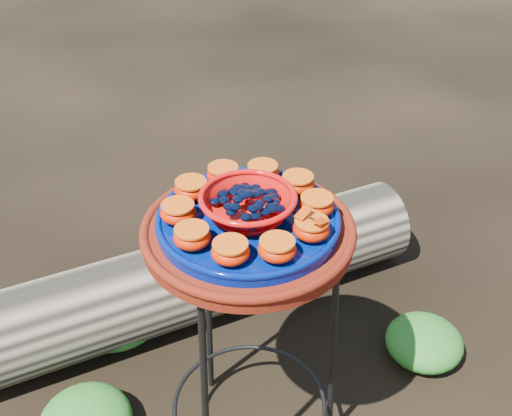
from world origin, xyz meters
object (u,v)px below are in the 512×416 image
red_bowl (248,206)px  driftwood_log (199,277)px  plant_stand (249,352)px  cobalt_plate (248,222)px  terracotta_saucer (248,233)px

red_bowl → driftwood_log: size_ratio=0.13×
plant_stand → driftwood_log: size_ratio=0.47×
cobalt_plate → driftwood_log: (0.13, 0.53, -0.61)m
plant_stand → red_bowl: size_ratio=3.64×
red_bowl → cobalt_plate: bearing=0.0°
red_bowl → driftwood_log: bearing=76.2°
plant_stand → cobalt_plate: size_ratio=1.82×
driftwood_log → red_bowl: bearing=-103.8°
terracotta_saucer → driftwood_log: 0.79m
cobalt_plate → red_bowl: 0.04m
red_bowl → driftwood_log: red_bowl is taller
cobalt_plate → driftwood_log: cobalt_plate is taller
plant_stand → terracotta_saucer: size_ratio=1.56×
terracotta_saucer → driftwood_log: bearing=76.2°
plant_stand → terracotta_saucer: terracotta_saucer is taller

